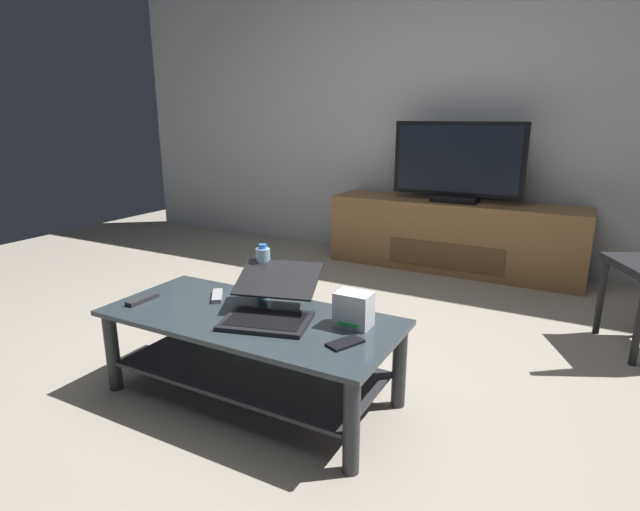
% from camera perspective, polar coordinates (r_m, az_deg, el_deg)
% --- Properties ---
extents(ground_plane, '(7.68, 7.68, 0.00)m').
position_cam_1_polar(ground_plane, '(2.48, -1.77, -13.51)').
color(ground_plane, '#9E9384').
extents(back_wall, '(6.40, 0.12, 2.80)m').
position_cam_1_polar(back_wall, '(4.41, 14.66, 17.62)').
color(back_wall, silver).
rests_on(back_wall, ground).
extents(coffee_table, '(1.27, 0.57, 0.39)m').
position_cam_1_polar(coffee_table, '(2.22, -7.80, -9.56)').
color(coffee_table, '#2D383D').
rests_on(coffee_table, ground).
extents(media_cabinet, '(1.96, 0.44, 0.55)m').
position_cam_1_polar(media_cabinet, '(4.16, 14.73, 2.15)').
color(media_cabinet, olive).
rests_on(media_cabinet, ground).
extents(television, '(0.99, 0.20, 0.61)m').
position_cam_1_polar(television, '(4.05, 15.21, 9.93)').
color(television, black).
rests_on(television, media_cabinet).
extents(laptop, '(0.45, 0.49, 0.19)m').
position_cam_1_polar(laptop, '(2.13, -5.52, -5.38)').
color(laptop, black).
rests_on(laptop, coffee_table).
extents(router_box, '(0.14, 0.10, 0.14)m').
position_cam_1_polar(router_box, '(2.03, 3.81, -6.08)').
color(router_box, silver).
rests_on(router_box, coffee_table).
extents(water_bottle_near, '(0.07, 0.07, 0.25)m').
position_cam_1_polar(water_bottle_near, '(2.34, -6.39, -1.92)').
color(water_bottle_near, '#99C6E5').
rests_on(water_bottle_near, coffee_table).
extents(cell_phone, '(0.12, 0.16, 0.01)m').
position_cam_1_polar(cell_phone, '(1.90, 2.86, -9.81)').
color(cell_phone, black).
rests_on(cell_phone, coffee_table).
extents(tv_remote, '(0.05, 0.16, 0.02)m').
position_cam_1_polar(tv_remote, '(2.44, -19.38, -4.70)').
color(tv_remote, '#2D2D30').
rests_on(tv_remote, coffee_table).
extents(soundbar_remote, '(0.13, 0.15, 0.02)m').
position_cam_1_polar(soundbar_remote, '(2.40, -11.51, -4.49)').
color(soundbar_remote, '#99999E').
rests_on(soundbar_remote, coffee_table).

